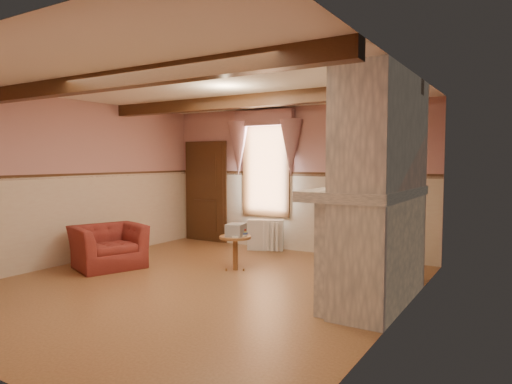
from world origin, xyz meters
The scene contains 25 objects.
floor centered at (0.00, 0.00, 0.00)m, with size 5.50×6.00×0.01m, color brown.
ceiling centered at (0.00, 0.00, 2.80)m, with size 5.50×6.00×0.01m, color silver.
wall_back centered at (0.00, 3.00, 1.40)m, with size 5.50×0.02×2.80m, color tan.
wall_left centered at (-2.75, 0.00, 1.40)m, with size 0.02×6.00×2.80m, color tan.
wall_right centered at (2.75, 0.00, 1.40)m, with size 0.02×6.00×2.80m, color tan.
wainscot centered at (0.00, 0.00, 0.75)m, with size 5.50×6.00×1.50m, color beige, non-canonical shape.
chair_rail centered at (0.00, 0.00, 1.50)m, with size 5.50×6.00×0.08m, color black, non-canonical shape.
firebox centered at (2.00, 0.60, 0.45)m, with size 0.20×0.95×0.90m, color black.
armchair centered at (-1.94, 0.10, 0.35)m, with size 1.07×0.94×0.70m, color maroon.
side_table centered at (-0.06, 1.06, 0.28)m, with size 0.51×0.51×0.55m, color brown.
book_stack centered at (-0.04, 1.05, 0.65)m, with size 0.26×0.32×0.20m, color #B7AD8C.
radiator centered at (-0.45, 2.70, 0.30)m, with size 0.70×0.18×0.60m, color silver.
bowl centered at (2.24, 0.61, 1.46)m, with size 0.31×0.31×0.08m, color brown.
mantel_clock centered at (2.24, 1.25, 1.52)m, with size 0.14×0.24×0.20m, color black.
oil_lamp centered at (2.24, 0.80, 1.56)m, with size 0.11×0.11×0.28m, color #BF8B35.
candle_red centered at (2.24, 0.02, 1.50)m, with size 0.06×0.06×0.16m, color #A41423.
jar_yellow centered at (2.24, 0.18, 1.48)m, with size 0.06×0.06×0.12m, color gold.
fireplace centered at (2.42, 0.60, 1.40)m, with size 0.85×2.00×2.80m, color gray.
mantel centered at (2.24, 0.60, 1.36)m, with size 1.05×2.05×0.12m, color gray.
overmantel_mirror centered at (2.06, 0.60, 1.97)m, with size 0.06×1.44×1.04m, color silver.
door centered at (-2.10, 2.94, 1.05)m, with size 1.10×0.10×2.10m, color black.
window centered at (-0.60, 2.97, 1.65)m, with size 1.06×0.08×2.02m, color white.
window_drapes centered at (-0.60, 2.88, 2.25)m, with size 1.30×0.14×1.40m, color gray.
ceiling_beam_front centered at (0.00, -1.20, 2.70)m, with size 5.50×0.18×0.20m, color black.
ceiling_beam_back centered at (0.00, 1.20, 2.70)m, with size 5.50×0.18×0.20m, color black.
Camera 1 is at (4.01, -4.95, 1.77)m, focal length 32.00 mm.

